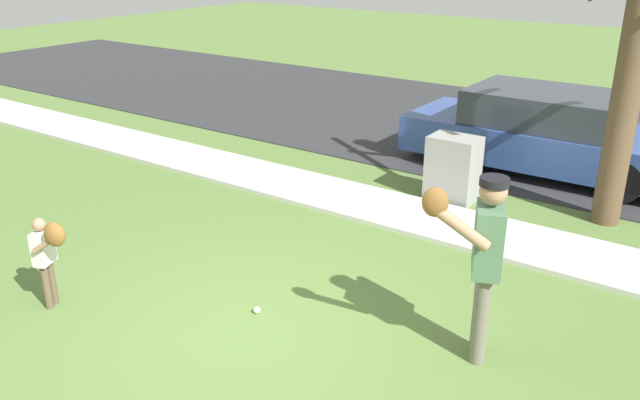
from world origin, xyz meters
TOP-DOWN VIEW (x-y plane):
  - ground_plane at (0.00, 3.50)m, footprint 48.00×48.00m
  - sidewalk_strip at (0.00, 3.60)m, footprint 36.00×1.20m
  - road_surface at (0.00, 8.60)m, footprint 36.00×6.80m
  - person_adult at (1.97, 0.98)m, footprint 0.65×0.83m
  - person_child at (-1.97, -0.75)m, footprint 0.55×0.33m
  - baseball at (-0.17, 0.39)m, footprint 0.07×0.07m
  - utility_cabinet at (0.11, 4.52)m, footprint 0.71×0.50m
  - street_tree_near at (2.20, 4.99)m, footprint 1.84×1.88m
  - parked_wagon_blue at (0.79, 6.63)m, footprint 4.50×1.80m

SIDE VIEW (x-z plane):
  - ground_plane at x=0.00m, z-range 0.00..0.00m
  - road_surface at x=0.00m, z-range 0.00..0.02m
  - sidewalk_strip at x=0.00m, z-range 0.00..0.06m
  - baseball at x=-0.17m, z-range 0.00..0.07m
  - utility_cabinet at x=0.11m, z-range 0.00..0.97m
  - parked_wagon_blue at x=0.79m, z-range 0.00..1.32m
  - person_child at x=-1.97m, z-range 0.16..1.21m
  - person_adult at x=1.97m, z-range 0.22..1.99m
  - street_tree_near at x=2.20m, z-range 0.16..4.68m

